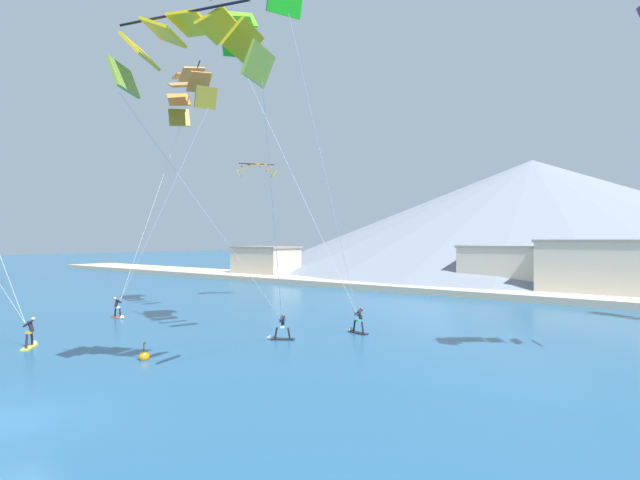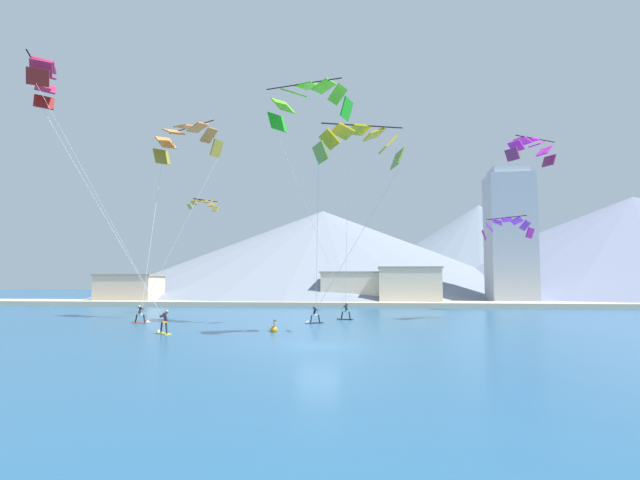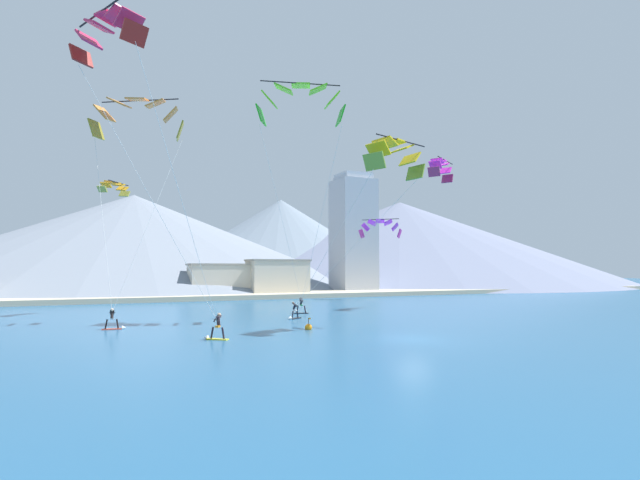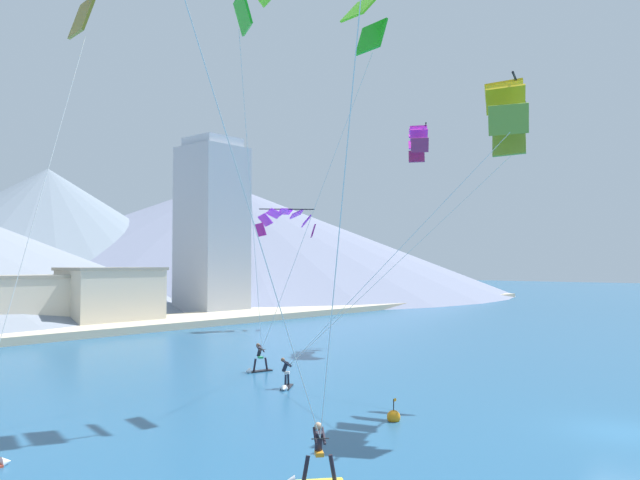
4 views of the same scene
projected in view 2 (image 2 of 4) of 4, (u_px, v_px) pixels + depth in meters
ground_plane at (318, 346)px, 29.17m from camera, size 400.00×400.00×0.00m
kitesurfer_near_lead at (163, 326)px, 35.79m from camera, size 1.59×1.43×1.81m
kitesurfer_near_trail at (344, 314)px, 49.24m from camera, size 1.79×0.79×1.73m
kitesurfer_mid_center at (313, 319)px, 44.82m from camera, size 1.67×1.29×1.62m
kitesurfer_far_left at (142, 318)px, 44.91m from camera, size 1.76×0.61×1.70m
parafoil_kite_near_lead at (44, 80)px, 33.59m from camera, size 8.94×6.80×16.91m
parafoil_kite_near_trail at (309, 100)px, 44.60m from camera, size 8.00×8.71×20.09m
parafoil_kite_mid_center at (359, 142)px, 35.50m from camera, size 7.59×12.11×13.52m
parafoil_kite_far_left at (187, 139)px, 51.38m from camera, size 8.10×7.48×18.62m
parafoil_kite_distant_high_outer at (203, 203)px, 60.35m from camera, size 3.39×3.68×1.41m
parafoil_kite_distant_low_drift at (507, 226)px, 64.52m from camera, size 6.13×4.11×2.94m
parafoil_kite_distant_mid_solo at (531, 148)px, 48.58m from camera, size 5.54×4.42×2.36m
race_marker_buoy at (274, 330)px, 37.15m from camera, size 0.56×0.56×1.02m
shoreline_strip at (355, 304)px, 76.82m from camera, size 180.00×10.00×0.70m
shore_building_harbour_front at (410, 286)px, 78.30m from camera, size 9.90×5.53×6.07m
shore_building_promenade_mid at (351, 288)px, 81.09m from camera, size 9.69×5.10×5.37m
shore_building_quay_east at (129, 289)px, 83.80m from camera, size 10.05×6.69×4.97m
highrise_tower at (510, 237)px, 81.43m from camera, size 7.00×7.00×22.37m
mountain_peak_west_ridge at (323, 253)px, 130.33m from camera, size 112.38×112.38×22.30m
mountain_peak_central_summit at (635, 246)px, 125.11m from camera, size 129.38×129.38×25.22m
mountain_peak_east_shoulder at (480, 250)px, 138.67m from camera, size 80.89×80.89×25.19m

